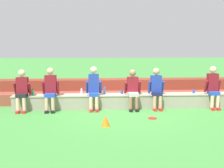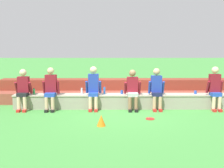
# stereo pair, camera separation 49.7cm
# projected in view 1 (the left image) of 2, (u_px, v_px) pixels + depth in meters

# --- Properties ---
(ground_plane) EXTENTS (80.00, 80.00, 0.00)m
(ground_plane) POSITION_uv_depth(u_px,v_px,m) (125.00, 110.00, 8.73)
(ground_plane) COLOR #428E3D
(stone_seating_wall) EXTENTS (7.38, 0.50, 0.48)m
(stone_seating_wall) POSITION_uv_depth(u_px,v_px,m) (124.00, 101.00, 8.92)
(stone_seating_wall) COLOR gray
(stone_seating_wall) RESTS_ON ground
(brick_bleachers) EXTENTS (9.49, 1.39, 0.80)m
(brick_bleachers) POSITION_uv_depth(u_px,v_px,m) (120.00, 92.00, 10.22)
(brick_bleachers) COLOR brown
(brick_bleachers) RESTS_ON ground
(person_far_left) EXTENTS (0.53, 0.52, 1.34)m
(person_far_left) POSITION_uv_depth(u_px,v_px,m) (22.00, 89.00, 8.40)
(person_far_left) COLOR beige
(person_far_left) RESTS_ON ground
(person_left_of_center) EXTENTS (0.54, 0.55, 1.39)m
(person_left_of_center) POSITION_uv_depth(u_px,v_px,m) (50.00, 88.00, 8.45)
(person_left_of_center) COLOR #DBAD89
(person_left_of_center) RESTS_ON ground
(person_center) EXTENTS (0.52, 0.51, 1.43)m
(person_center) POSITION_uv_depth(u_px,v_px,m) (94.00, 87.00, 8.56)
(person_center) COLOR beige
(person_center) RESTS_ON ground
(person_right_of_center) EXTENTS (0.54, 0.57, 1.32)m
(person_right_of_center) POSITION_uv_depth(u_px,v_px,m) (133.00, 89.00, 8.64)
(person_right_of_center) COLOR #996B4C
(person_right_of_center) RESTS_ON ground
(person_far_right) EXTENTS (0.52, 0.53, 1.36)m
(person_far_right) POSITION_uv_depth(u_px,v_px,m) (156.00, 87.00, 8.71)
(person_far_right) COLOR tan
(person_far_right) RESTS_ON ground
(person_rightmost_edge) EXTENTS (0.52, 0.53, 1.42)m
(person_rightmost_edge) POSITION_uv_depth(u_px,v_px,m) (213.00, 86.00, 8.80)
(person_rightmost_edge) COLOR beige
(person_rightmost_edge) RESTS_ON ground
(water_bottle_center_gap) EXTENTS (0.06, 0.06, 0.21)m
(water_bottle_center_gap) POSITION_uv_depth(u_px,v_px,m) (82.00, 91.00, 8.83)
(water_bottle_center_gap) COLOR silver
(water_bottle_center_gap) RESTS_ON stone_seating_wall
(water_bottle_near_right) EXTENTS (0.08, 0.08, 0.21)m
(water_bottle_near_right) POSITION_uv_depth(u_px,v_px,m) (33.00, 92.00, 8.63)
(water_bottle_near_right) COLOR green
(water_bottle_near_right) RESTS_ON stone_seating_wall
(water_bottle_mid_left) EXTENTS (0.07, 0.07, 0.27)m
(water_bottle_mid_left) POSITION_uv_depth(u_px,v_px,m) (104.00, 90.00, 8.84)
(water_bottle_mid_left) COLOR blue
(water_bottle_mid_left) RESTS_ON stone_seating_wall
(plastic_cup_right_end) EXTENTS (0.08, 0.08, 0.13)m
(plastic_cup_right_end) POSITION_uv_depth(u_px,v_px,m) (122.00, 92.00, 8.91)
(plastic_cup_right_end) COLOR blue
(plastic_cup_right_end) RESTS_ON stone_seating_wall
(plastic_cup_middle) EXTENTS (0.09, 0.09, 0.11)m
(plastic_cup_middle) POSITION_uv_depth(u_px,v_px,m) (194.00, 91.00, 9.07)
(plastic_cup_middle) COLOR blue
(plastic_cup_middle) RESTS_ON stone_seating_wall
(frisbee) EXTENTS (0.26, 0.26, 0.02)m
(frisbee) POSITION_uv_depth(u_px,v_px,m) (152.00, 118.00, 7.66)
(frisbee) COLOR red
(frisbee) RESTS_ON ground
(sports_cone) EXTENTS (0.23, 0.23, 0.30)m
(sports_cone) POSITION_uv_depth(u_px,v_px,m) (106.00, 121.00, 6.91)
(sports_cone) COLOR orange
(sports_cone) RESTS_ON ground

